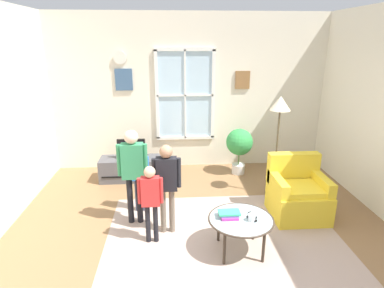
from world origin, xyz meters
TOP-DOWN VIEW (x-y plane):
  - ground_plane at (0.00, 0.00)m, footprint 5.85×6.12m
  - back_wall at (-0.01, 2.82)m, footprint 5.25×0.17m
  - area_rug at (0.28, 0.15)m, footprint 3.04×2.30m
  - tv_stand at (-1.09, 2.12)m, footprint 1.16×0.45m
  - television at (-1.09, 2.12)m, footprint 0.50×0.08m
  - armchair at (1.44, 0.67)m, footprint 0.76×0.74m
  - coffee_table at (0.42, -0.13)m, footprint 0.78×0.78m
  - book_stack at (0.29, -0.08)m, footprint 0.26×0.20m
  - cup at (0.54, -0.19)m, footprint 0.08×0.08m
  - remote_near_books at (0.57, -0.08)m, footprint 0.08×0.15m
  - remote_near_cup at (0.55, -0.16)m, footprint 0.10×0.14m
  - person_green_shirt at (-0.90, 0.62)m, footprint 0.41×0.18m
  - person_red_shirt at (-0.65, 0.14)m, footprint 0.31×0.14m
  - person_blue_shirt at (-0.86, 0.95)m, footprint 0.30×0.14m
  - person_black_shirt at (-0.45, 0.35)m, footprint 0.37×0.17m
  - potted_plant_by_window at (0.91, 2.26)m, footprint 0.50×0.50m
  - floor_lamp at (1.31, 1.35)m, footprint 0.32×0.32m

SIDE VIEW (x-z plane):
  - ground_plane at x=0.00m, z-range -0.02..0.00m
  - area_rug at x=0.28m, z-range 0.00..0.01m
  - tv_stand at x=-1.09m, z-range 0.00..0.41m
  - armchair at x=1.44m, z-range -0.11..0.76m
  - coffee_table at x=0.42m, z-range 0.19..0.65m
  - remote_near_books at x=0.57m, z-range 0.45..0.47m
  - remote_near_cup at x=0.55m, z-range 0.45..0.47m
  - book_stack at x=0.29m, z-range 0.45..0.52m
  - cup at x=0.54m, z-range 0.45..0.53m
  - potted_plant_by_window at x=0.91m, z-range 0.15..1.03m
  - television at x=-1.09m, z-range 0.42..0.78m
  - person_blue_shirt at x=-0.86m, z-range 0.13..1.13m
  - person_red_shirt at x=-0.65m, z-range 0.13..1.16m
  - person_black_shirt at x=-0.45m, z-range 0.16..1.38m
  - person_green_shirt at x=-0.90m, z-range 0.17..1.52m
  - floor_lamp at x=1.31m, z-range 0.55..2.20m
  - back_wall at x=-0.01m, z-range 0.00..2.96m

